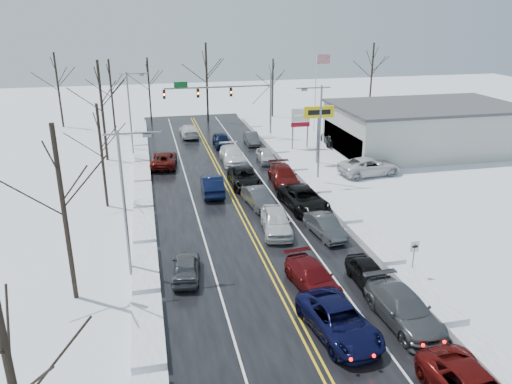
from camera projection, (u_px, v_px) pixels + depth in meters
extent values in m
plane|color=silver|center=(252.00, 234.00, 36.05)|extent=(160.00, 160.00, 0.00)
cube|color=black|center=(247.00, 223.00, 37.88)|extent=(14.00, 84.00, 0.01)
cube|color=white|center=(145.00, 233.00, 36.31)|extent=(1.58, 72.00, 0.57)
cube|color=white|center=(340.00, 215.00, 39.46)|extent=(1.58, 72.00, 0.57)
cylinder|color=slate|center=(271.00, 106.00, 62.06)|extent=(0.24, 0.24, 8.00)
cylinder|color=slate|center=(219.00, 87.00, 59.86)|extent=(13.00, 0.18, 0.18)
cylinder|color=slate|center=(261.00, 95.00, 61.33)|extent=(2.33, 0.10, 2.33)
cube|color=#0C591E|center=(181.00, 85.00, 58.79)|extent=(1.60, 0.08, 0.70)
cube|color=black|center=(231.00, 92.00, 60.39)|extent=(0.32, 0.25, 1.05)
sphere|color=#3F0705|center=(231.00, 90.00, 60.14)|extent=(0.20, 0.20, 0.20)
sphere|color=orange|center=(231.00, 92.00, 60.24)|extent=(0.22, 0.22, 0.22)
sphere|color=black|center=(231.00, 95.00, 60.35)|extent=(0.20, 0.20, 0.20)
cube|color=black|center=(198.00, 93.00, 59.56)|extent=(0.32, 0.25, 1.05)
sphere|color=#3F0705|center=(198.00, 91.00, 59.31)|extent=(0.20, 0.20, 0.20)
sphere|color=orange|center=(198.00, 93.00, 59.42)|extent=(0.22, 0.22, 0.22)
sphere|color=black|center=(198.00, 96.00, 59.52)|extent=(0.20, 0.20, 0.20)
cube|color=black|center=(164.00, 94.00, 58.73)|extent=(0.32, 0.25, 1.05)
sphere|color=#3F0705|center=(164.00, 92.00, 58.48)|extent=(0.20, 0.20, 0.20)
sphere|color=orange|center=(164.00, 95.00, 58.59)|extent=(0.22, 0.22, 0.22)
sphere|color=black|center=(164.00, 97.00, 58.69)|extent=(0.20, 0.20, 0.20)
cylinder|color=slate|center=(318.00, 137.00, 51.91)|extent=(0.20, 0.20, 5.60)
cube|color=yellow|center=(319.00, 112.00, 51.01)|extent=(3.20, 0.30, 1.20)
cube|color=black|center=(319.00, 112.00, 50.85)|extent=(2.40, 0.04, 0.50)
cylinder|color=slate|center=(293.00, 132.00, 57.49)|extent=(0.16, 0.16, 4.00)
cylinder|color=slate|center=(308.00, 131.00, 57.86)|extent=(0.16, 0.16, 4.00)
cube|color=white|center=(301.00, 112.00, 56.88)|extent=(2.20, 0.22, 0.70)
cube|color=white|center=(301.00, 119.00, 57.16)|extent=(2.20, 0.22, 0.70)
cube|color=maroon|center=(300.00, 125.00, 57.40)|extent=(2.20, 0.22, 0.50)
cylinder|color=slate|center=(413.00, 260.00, 30.05)|extent=(0.08, 0.08, 2.20)
cube|color=white|center=(415.00, 246.00, 29.74)|extent=(0.55, 0.05, 0.70)
cube|color=black|center=(415.00, 247.00, 29.70)|extent=(0.35, 0.02, 0.15)
cylinder|color=silver|center=(315.00, 93.00, 64.90)|extent=(0.14, 0.14, 10.00)
cube|color=#B7B7B2|center=(424.00, 129.00, 56.64)|extent=(20.00, 12.00, 5.00)
cube|color=#262628|center=(342.00, 141.00, 54.89)|extent=(0.10, 11.00, 2.80)
cube|color=#3F3F42|center=(427.00, 106.00, 55.72)|extent=(20.40, 12.40, 0.30)
cylinder|color=slate|center=(320.00, 135.00, 45.41)|extent=(0.18, 0.18, 9.00)
cylinder|color=slate|center=(313.00, 88.00, 43.76)|extent=(3.20, 0.12, 0.12)
cube|color=slate|center=(304.00, 90.00, 43.65)|extent=(0.50, 0.25, 0.18)
cylinder|color=slate|center=(124.00, 206.00, 29.08)|extent=(0.18, 0.18, 9.00)
cylinder|color=slate|center=(132.00, 133.00, 27.76)|extent=(3.20, 0.12, 0.12)
cube|color=slate|center=(147.00, 135.00, 27.98)|extent=(0.50, 0.25, 0.18)
cylinder|color=slate|center=(130.00, 114.00, 54.71)|extent=(0.18, 0.18, 9.00)
cylinder|color=slate|center=(134.00, 74.00, 53.39)|extent=(3.20, 0.12, 0.12)
cube|color=slate|center=(142.00, 75.00, 53.61)|extent=(0.50, 0.25, 0.18)
cylinder|color=#2D231C|center=(65.00, 216.00, 26.45)|extent=(0.27, 0.27, 10.00)
cylinder|color=#2D231C|center=(102.00, 157.00, 39.74)|extent=(0.23, 0.23, 8.50)
cylinder|color=#2D231C|center=(103.00, 111.00, 52.06)|extent=(0.28, 0.28, 10.50)
cylinder|color=#2D231C|center=(112.00, 97.00, 63.30)|extent=(0.25, 0.25, 9.50)
cylinder|color=#2D231C|center=(59.00, 90.00, 67.22)|extent=(0.27, 0.27, 10.00)
cylinder|color=#2D231C|center=(149.00, 90.00, 70.79)|extent=(0.24, 0.24, 9.00)
cylinder|color=#2D231C|center=(207.00, 83.00, 70.27)|extent=(0.29, 0.29, 11.00)
cylinder|color=#2D231C|center=(273.00, 88.00, 74.15)|extent=(0.23, 0.23, 8.50)
cylinder|color=#2D231C|center=(371.00, 78.00, 77.57)|extent=(0.28, 0.28, 10.50)
imported|color=black|center=(338.00, 334.00, 24.98)|extent=(3.31, 5.91, 1.56)
imported|color=#540B0E|center=(312.00, 288.00, 29.10)|extent=(2.59, 5.20, 1.45)
imported|color=silver|center=(276.00, 232.00, 36.41)|extent=(2.69, 5.26, 1.72)
imported|color=#414346|center=(258.00, 206.00, 41.21)|extent=(2.12, 4.63, 1.47)
imported|color=black|center=(244.00, 185.00, 46.06)|extent=(2.65, 5.59, 1.54)
imported|color=white|center=(232.00, 163.00, 52.89)|extent=(2.39, 5.74, 1.66)
imported|color=black|center=(222.00, 147.00, 58.97)|extent=(1.88, 4.61, 1.57)
imported|color=#45484B|center=(402.00, 322.00, 25.91)|extent=(2.57, 5.73, 1.63)
imported|color=black|center=(368.00, 284.00, 29.48)|extent=(1.77, 4.21, 1.42)
imported|color=#3A3D3F|center=(325.00, 235.00, 35.86)|extent=(2.02, 4.55, 1.45)
imported|color=black|center=(303.00, 208.00, 40.74)|extent=(3.28, 6.29, 1.69)
imported|color=#4D0C0A|center=(283.00, 184.00, 46.32)|extent=(2.77, 5.86, 1.65)
imported|color=#BAB9BC|center=(266.00, 162.00, 53.09)|extent=(1.77, 4.16, 1.40)
imported|color=#3F4244|center=(252.00, 144.00, 60.13)|extent=(1.56, 4.26, 1.39)
imported|color=black|center=(212.00, 194.00, 44.00)|extent=(1.98, 5.17, 1.68)
imported|color=#510F0A|center=(164.00, 166.00, 51.62)|extent=(3.09, 5.70, 1.52)
imported|color=silver|center=(189.00, 137.00, 63.57)|extent=(2.25, 5.36, 1.55)
imported|color=#474A4C|center=(187.00, 277.00, 30.30)|extent=(2.19, 4.27, 1.39)
imported|color=silver|center=(369.00, 174.00, 49.06)|extent=(6.50, 3.57, 1.72)
imported|color=black|center=(371.00, 156.00, 55.11)|extent=(2.74, 5.90, 1.67)
imported|color=black|center=(332.00, 144.00, 59.93)|extent=(2.67, 5.26, 1.72)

